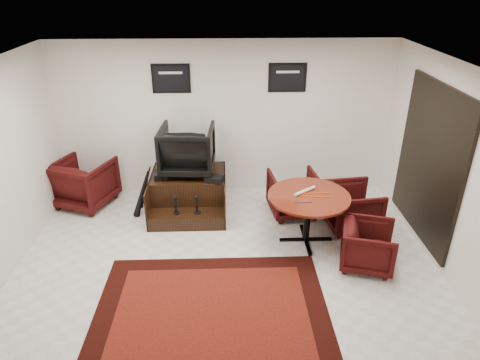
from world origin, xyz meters
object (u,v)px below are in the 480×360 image
at_px(table_chair_window, 353,205).
at_px(meeting_table, 309,201).
at_px(armchair_side, 84,180).
at_px(table_chair_corner, 368,244).
at_px(shine_chair, 187,147).
at_px(shine_podium, 189,193).
at_px(table_chair_back, 294,192).

bearing_deg(table_chair_window, meeting_table, 108.63).
relative_size(armchair_side, table_chair_corner, 1.29).
distance_m(shine_chair, table_chair_corner, 3.31).
bearing_deg(shine_chair, table_chair_window, 166.53).
relative_size(shine_chair, table_chair_corner, 1.26).
bearing_deg(shine_podium, table_chair_corner, -33.17).
bearing_deg(meeting_table, shine_podium, 150.36).
height_order(armchair_side, meeting_table, armchair_side).
relative_size(shine_podium, table_chair_corner, 1.82).
distance_m(shine_podium, table_chair_window, 2.78).
height_order(table_chair_window, table_chair_corner, table_chair_window).
height_order(shine_podium, table_chair_window, table_chair_window).
distance_m(meeting_table, table_chair_corner, 1.05).
bearing_deg(meeting_table, table_chair_back, 95.39).
distance_m(shine_chair, meeting_table, 2.28).
bearing_deg(shine_podium, table_chair_back, -6.42).
bearing_deg(table_chair_window, table_chair_back, 54.49).
bearing_deg(shine_podium, table_chair_window, -14.41).
bearing_deg(armchair_side, shine_podium, -166.67).
relative_size(meeting_table, table_chair_corner, 1.70).
bearing_deg(meeting_table, shine_chair, 147.30).
bearing_deg(table_chair_back, shine_podium, -13.71).
xyz_separation_m(shine_chair, armchair_side, (-1.87, 0.11, -0.65)).
relative_size(meeting_table, table_chair_window, 1.52).
relative_size(armchair_side, table_chair_back, 1.15).
relative_size(shine_chair, table_chair_window, 1.13).
relative_size(shine_podium, table_chair_back, 1.63).
bearing_deg(armchair_side, table_chair_back, -166.12).
xyz_separation_m(meeting_table, table_chair_window, (0.81, 0.38, -0.30)).
bearing_deg(shine_chair, table_chair_back, 172.96).
xyz_separation_m(armchair_side, table_chair_back, (3.67, -0.45, -0.06)).
height_order(shine_chair, table_chair_corner, shine_chair).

